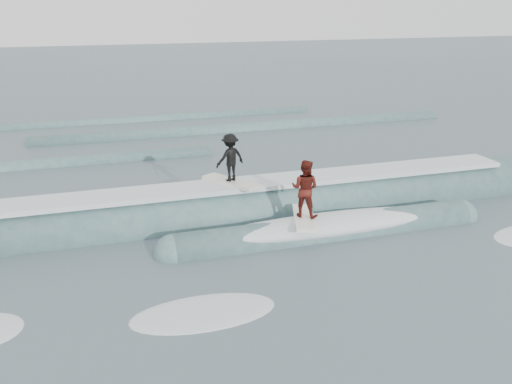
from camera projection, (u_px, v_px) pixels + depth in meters
name	position (u px, v px, depth m)	size (l,w,h in m)	color
ground	(330.00, 313.00, 12.39)	(160.00, 160.00, 0.00)	#384B52
breaking_wave	(259.00, 217.00, 17.73)	(23.24, 3.82, 2.07)	#395D61
surfer_black	(230.00, 161.00, 17.26)	(1.50, 2.00, 1.56)	silver
surfer_red	(305.00, 192.00, 15.87)	(1.14, 2.07, 1.74)	white
whitewater	(421.00, 287.00, 13.51)	(17.48, 5.95, 0.10)	silver
far_swells	(133.00, 140.00, 27.63)	(36.17, 8.65, 0.80)	#395D61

